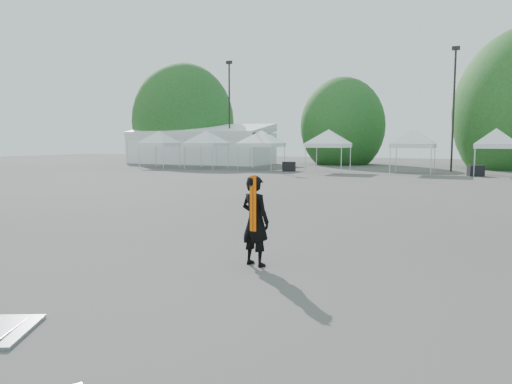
% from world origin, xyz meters
% --- Properties ---
extents(ground, '(120.00, 120.00, 0.00)m').
position_xyz_m(ground, '(0.00, 0.00, 0.00)').
color(ground, '#474442').
rests_on(ground, ground).
extents(marquee, '(15.00, 6.25, 4.23)m').
position_xyz_m(marquee, '(-22.00, 35.00, 1.97)').
color(marquee, white).
rests_on(marquee, ground).
extents(light_pole_west, '(0.60, 0.25, 10.30)m').
position_xyz_m(light_pole_west, '(-18.00, 34.00, 5.77)').
color(light_pole_west, black).
rests_on(light_pole_west, ground).
extents(light_pole_east, '(0.60, 0.25, 9.80)m').
position_xyz_m(light_pole_east, '(3.00, 32.00, 5.52)').
color(light_pole_east, black).
rests_on(light_pole_east, ground).
extents(tree_far_w, '(4.80, 4.80, 7.30)m').
position_xyz_m(tree_far_w, '(-26.00, 38.00, 4.54)').
color(tree_far_w, '#382314').
rests_on(tree_far_w, ground).
extents(tree_mid_w, '(4.16, 4.16, 6.33)m').
position_xyz_m(tree_mid_w, '(-8.00, 40.00, 3.93)').
color(tree_mid_w, '#382314').
rests_on(tree_mid_w, ground).
extents(tent_a, '(3.94, 3.94, 3.88)m').
position_xyz_m(tent_a, '(-21.60, 27.06, 3.06)').
color(tent_a, silver).
rests_on(tent_a, ground).
extents(tent_b, '(4.29, 4.29, 3.88)m').
position_xyz_m(tent_b, '(-17.01, 27.66, 3.06)').
color(tent_b, silver).
rests_on(tent_b, ground).
extents(tent_c, '(4.56, 4.56, 3.88)m').
position_xyz_m(tent_c, '(-11.88, 28.11, 3.06)').
color(tent_c, silver).
rests_on(tent_c, ground).
extents(tent_d, '(4.25, 4.25, 3.88)m').
position_xyz_m(tent_d, '(-5.74, 27.14, 3.06)').
color(tent_d, silver).
rests_on(tent_d, ground).
extents(tent_e, '(4.30, 4.30, 3.88)m').
position_xyz_m(tent_e, '(0.54, 27.78, 3.06)').
color(tent_e, silver).
rests_on(tent_e, ground).
extents(tent_f, '(3.96, 3.96, 3.88)m').
position_xyz_m(tent_f, '(6.05, 27.87, 3.06)').
color(tent_f, silver).
rests_on(tent_f, ground).
extents(man, '(0.77, 0.62, 1.83)m').
position_xyz_m(man, '(1.14, -1.78, 0.92)').
color(man, black).
rests_on(man, ground).
extents(crate_west, '(1.11, 0.94, 0.76)m').
position_xyz_m(crate_west, '(-8.92, 26.85, 0.38)').
color(crate_west, black).
rests_on(crate_west, ground).
extents(crate_mid, '(1.19, 1.06, 0.77)m').
position_xyz_m(crate_mid, '(4.86, 27.17, 0.38)').
color(crate_mid, black).
rests_on(crate_mid, ground).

